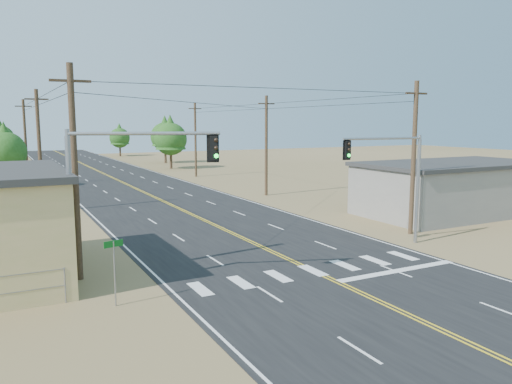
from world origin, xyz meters
TOP-DOWN VIEW (x-y plane):
  - ground at (0.00, 0.00)m, footprint 220.00×220.00m
  - road at (0.00, 30.00)m, footprint 15.00×200.00m
  - building_right at (19.00, 16.00)m, footprint 15.00×8.00m
  - utility_pole_left_near at (-10.50, 12.00)m, footprint 1.80×0.30m
  - utility_pole_left_mid at (-10.50, 32.00)m, footprint 1.80×0.30m
  - utility_pole_left_far at (-10.50, 52.00)m, footprint 1.80×0.30m
  - utility_pole_right_near at (10.50, 12.00)m, footprint 1.80×0.30m
  - utility_pole_right_mid at (10.50, 32.00)m, footprint 1.80×0.30m
  - utility_pole_right_far at (10.50, 52.00)m, footprint 1.80×0.30m
  - signal_mast_left at (-9.22, 9.36)m, footprint 6.12×2.42m
  - signal_mast_right at (7.35, 10.10)m, footprint 5.52×0.61m
  - street_sign at (-9.75, 7.70)m, footprint 0.79×0.21m
  - tree_left_near at (-12.73, 49.56)m, footprint 4.49×4.49m
  - tree_left_far at (-12.73, 91.88)m, footprint 4.83×4.83m
  - tree_right_near at (11.10, 64.73)m, footprint 5.17×5.17m
  - tree_right_mid at (13.88, 76.53)m, footprint 5.20×5.20m
  - tree_right_far at (10.62, 99.07)m, footprint 4.36×4.36m

SIDE VIEW (x-z plane):
  - ground at x=0.00m, z-range 0.00..0.00m
  - road at x=0.00m, z-range 0.00..0.02m
  - street_sign at x=-9.75m, z-range 0.46..3.17m
  - building_right at x=19.00m, z-range 0.00..4.00m
  - tree_right_far at x=10.62m, z-range 0.81..8.07m
  - signal_mast_right at x=7.35m, z-range 1.17..7.79m
  - tree_left_near at x=-12.73m, z-range 0.83..8.32m
  - signal_mast_left at x=-9.22m, z-range 1.29..8.38m
  - tree_left_far at x=-12.73m, z-range 0.90..8.94m
  - utility_pole_left_near at x=-10.50m, z-range 0.12..10.12m
  - utility_pole_left_mid at x=-10.50m, z-range 0.12..10.12m
  - utility_pole_left_far at x=-10.50m, z-range 0.12..10.12m
  - utility_pole_right_near at x=10.50m, z-range 0.12..10.12m
  - utility_pole_right_mid at x=10.50m, z-range 0.12..10.12m
  - utility_pole_right_far at x=10.50m, z-range 0.12..10.12m
  - tree_right_near at x=11.10m, z-range 0.96..9.59m
  - tree_right_mid at x=13.88m, z-range 0.97..9.63m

